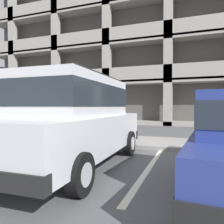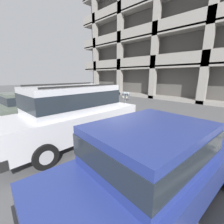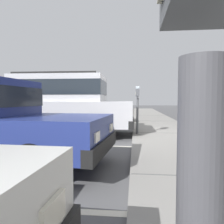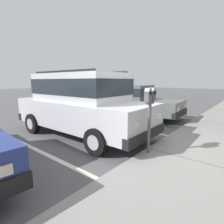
{
  "view_description": "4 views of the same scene",
  "coord_description": "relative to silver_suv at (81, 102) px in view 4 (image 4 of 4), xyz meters",
  "views": [
    {
      "loc": [
        2.48,
        -6.47,
        1.34
      ],
      "look_at": [
        0.41,
        -0.76,
        1.19
      ],
      "focal_mm": 35.0,
      "sensor_mm": 36.0,
      "label": 1
    },
    {
      "loc": [
        4.54,
        -4.79,
        2.31
      ],
      "look_at": [
        0.36,
        -0.64,
        0.87
      ],
      "focal_mm": 24.0,
      "sensor_mm": 36.0,
      "label": 2
    },
    {
      "loc": [
        7.08,
        0.26,
        1.18
      ],
      "look_at": [
        -0.03,
        -0.48,
        0.78
      ],
      "focal_mm": 35.0,
      "sensor_mm": 36.0,
      "label": 3
    },
    {
      "loc": [
        3.7,
        2.09,
        1.75
      ],
      "look_at": [
        0.35,
        -0.62,
        0.97
      ],
      "focal_mm": 28.0,
      "sensor_mm": 36.0,
      "label": 4
    }
  ],
  "objects": [
    {
      "name": "ground_plane",
      "position": [
        -0.01,
        2.18,
        -1.14
      ],
      "size": [
        80.0,
        80.0,
        0.1
      ],
      "color": "#565659"
    },
    {
      "name": "sidewalk",
      "position": [
        -0.01,
        3.48,
        -1.03
      ],
      "size": [
        40.0,
        2.2,
        0.12
      ],
      "color": "gray",
      "rests_on": "ground_plane"
    },
    {
      "name": "parking_stall_lines",
      "position": [
        1.62,
        0.78,
        -1.08
      ],
      "size": [
        13.17,
        4.8,
        0.01
      ],
      "color": "silver",
      "rests_on": "ground_plane"
    },
    {
      "name": "silver_suv",
      "position": [
        0.0,
        0.0,
        0.0
      ],
      "size": [
        2.08,
        4.81,
        2.03
      ],
      "rotation": [
        0.0,
        0.0,
        0.02
      ],
      "color": "silver",
      "rests_on": "ground_plane"
    },
    {
      "name": "red_sedan",
      "position": [
        -3.49,
        -0.29,
        -0.27
      ],
      "size": [
        2.01,
        4.57,
        1.54
      ],
      "rotation": [
        0.0,
        0.0,
        0.06
      ],
      "color": "#5B665B",
      "rests_on": "ground_plane"
    },
    {
      "name": "parking_meter_near",
      "position": [
        0.22,
        2.53,
        0.13
      ],
      "size": [
        0.35,
        0.12,
        1.48
      ],
      "color": "#595B60",
      "rests_on": "sidewalk"
    }
  ]
}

